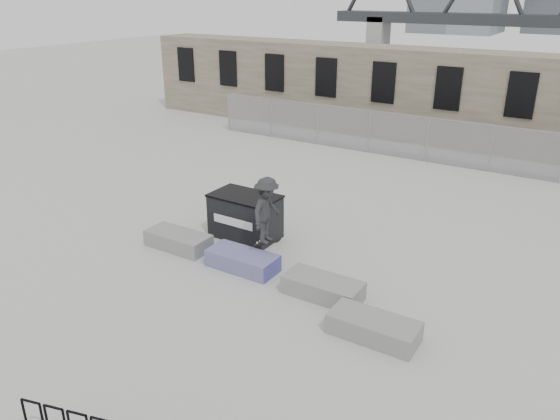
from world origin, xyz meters
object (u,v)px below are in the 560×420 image
Objects in this scene: planter_far_left at (178,240)px; planter_center_right at (323,287)px; planter_center_left at (243,260)px; skateboarder at (267,210)px; dumpster at (245,216)px; planter_offset at (374,327)px.

planter_far_left and planter_center_right have the same top height.
skateboarder is at bearing 45.96° from planter_center_left.
planter_center_right is at bearing -26.25° from dumpster.
planter_offset is at bearing -117.67° from skateboarder.
skateboarder is (0.49, 0.50, 1.41)m from planter_center_left.
planter_center_right is 0.94× the size of dumpster.
skateboarder is at bearing 8.95° from planter_far_left.
planter_offset is (6.76, -1.12, 0.00)m from planter_far_left.
skateboarder reaches higher than planter_offset.
dumpster is (-1.15, 1.77, 0.44)m from planter_center_left.
planter_far_left is at bearing 178.04° from planter_center_right.
planter_far_left and planter_center_left have the same top height.
planter_center_right is at bearing 151.80° from planter_offset.
dumpster is (-3.74, 1.90, 0.44)m from planter_center_right.
planter_far_left is 2.17m from dumpster.
dumpster reaches higher than planter_center_left.
skateboarder is (1.64, -1.27, 0.98)m from dumpster.
planter_far_left is at bearing 170.57° from planter_offset.
planter_offset is at bearing -26.66° from dumpster.
skateboarder reaches higher than planter_center_right.
planter_center_right is 2.01m from planter_offset.
planter_offset is at bearing -13.85° from planter_center_left.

